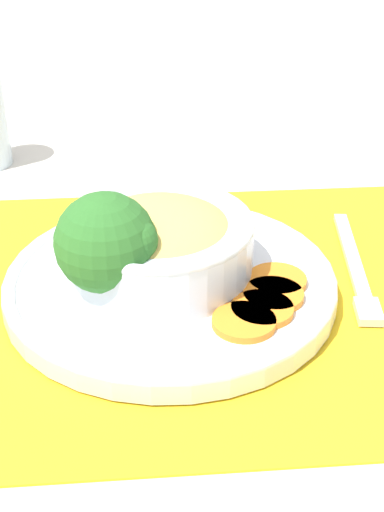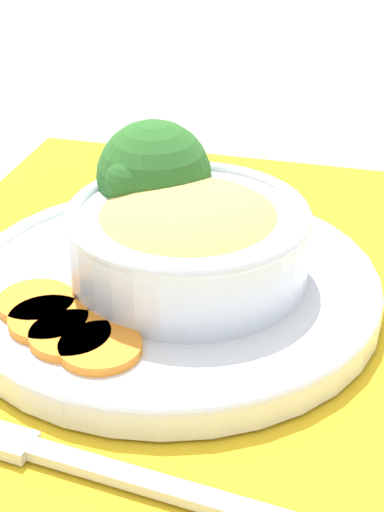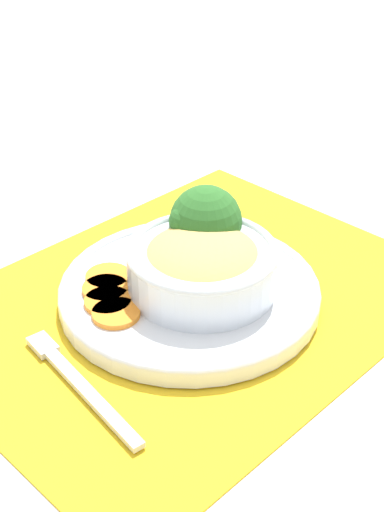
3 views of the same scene
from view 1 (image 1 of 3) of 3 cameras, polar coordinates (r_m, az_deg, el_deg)
ground_plane at (r=0.61m, az=-1.72°, el=-3.30°), size 4.00×4.00×0.00m
placemat at (r=0.61m, az=-1.72°, el=-3.14°), size 0.54×0.42×0.00m
plate at (r=0.60m, az=-1.74°, el=-2.08°), size 0.28×0.28×0.02m
bowl at (r=0.59m, az=-2.67°, el=1.25°), size 0.16×0.16×0.06m
broccoli_floret at (r=0.55m, az=-6.86°, el=1.05°), size 0.08×0.08×0.09m
carrot_slice_near at (r=0.54m, az=4.17°, el=-5.28°), size 0.05×0.05×0.01m
carrot_slice_middle at (r=0.55m, az=5.64°, el=-4.26°), size 0.05×0.05×0.01m
carrot_slice_far at (r=0.57m, az=6.52°, el=-3.12°), size 0.05×0.05×0.01m
carrot_slice_extra at (r=0.59m, az=6.81°, el=-1.94°), size 0.05×0.05×0.01m
fork at (r=0.64m, az=13.08°, el=-1.46°), size 0.05×0.18×0.01m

